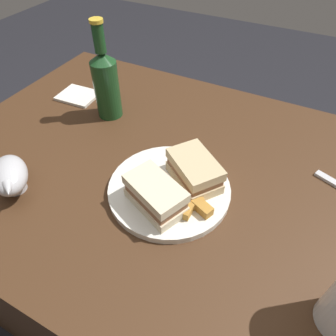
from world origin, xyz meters
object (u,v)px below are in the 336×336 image
(plate, at_px, (169,189))
(cider_bottle, at_px, (106,82))
(sandwich_half_right, at_px, (194,171))
(sandwich_half_left, at_px, (156,195))
(gravy_boat, at_px, (10,176))
(napkin, at_px, (78,96))

(plate, relative_size, cider_bottle, 1.02)
(sandwich_half_right, bearing_deg, cider_bottle, -23.89)
(sandwich_half_left, bearing_deg, cider_bottle, -40.46)
(gravy_boat, bearing_deg, cider_bottle, -93.36)
(sandwich_half_left, xyz_separation_m, gravy_boat, (0.29, 0.09, -0.00))
(plate, relative_size, sandwich_half_right, 1.85)
(sandwich_half_left, xyz_separation_m, cider_bottle, (0.27, -0.23, 0.05))
(sandwich_half_left, bearing_deg, sandwich_half_right, -112.98)
(sandwich_half_right, bearing_deg, napkin, -20.34)
(cider_bottle, xyz_separation_m, napkin, (0.14, -0.03, -0.09))
(plate, height_order, cider_bottle, cider_bottle)
(plate, bearing_deg, sandwich_half_right, -134.40)
(sandwich_half_right, height_order, napkin, sandwich_half_right)
(plate, xyz_separation_m, cider_bottle, (0.27, -0.18, 0.09))
(gravy_boat, xyz_separation_m, napkin, (0.12, -0.35, -0.04))
(sandwich_half_left, distance_m, sandwich_half_right, 0.10)
(sandwich_half_right, relative_size, napkin, 1.26)
(sandwich_half_right, height_order, gravy_boat, sandwich_half_right)
(plate, bearing_deg, sandwich_half_left, 88.44)
(sandwich_half_left, distance_m, gravy_boat, 0.30)
(sandwich_half_left, relative_size, cider_bottle, 0.55)
(plate, distance_m, napkin, 0.46)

